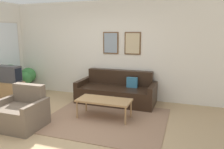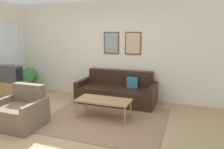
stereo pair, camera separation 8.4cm
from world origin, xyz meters
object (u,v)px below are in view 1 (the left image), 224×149
object	(u,v)px
tv	(8,74)
potted_plant_tall	(10,77)
couch	(117,92)
coffee_table	(104,101)
armchair	(21,113)

from	to	relation	value
tv	potted_plant_tall	size ratio (longest dim) A/B	0.71
couch	tv	size ratio (longest dim) A/B	2.96
couch	coffee_table	world-z (taller)	couch
armchair	potted_plant_tall	world-z (taller)	potted_plant_tall
tv	armchair	xyz separation A→B (m)	(1.43, -1.19, -0.48)
couch	armchair	bearing A→B (deg)	-122.30
couch	tv	xyz separation A→B (m)	(-2.74, -0.88, 0.47)
couch	coffee_table	bearing A→B (deg)	-86.16
couch	coffee_table	xyz separation A→B (m)	(0.08, -1.12, 0.10)
armchair	couch	bearing A→B (deg)	35.84
potted_plant_tall	armchair	bearing A→B (deg)	-41.56
tv	couch	bearing A→B (deg)	17.90
coffee_table	tv	bearing A→B (deg)	175.16
tv	armchair	world-z (taller)	tv
couch	tv	world-z (taller)	tv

